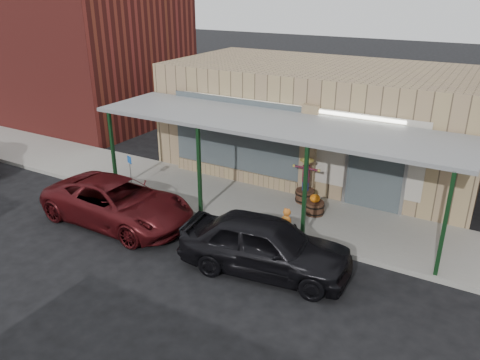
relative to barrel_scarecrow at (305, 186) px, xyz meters
The scene contains 10 objects.
ground 4.70m from the barrel_scarecrow, 100.80° to the right, with size 120.00×120.00×0.00m, color black.
sidewalk 1.44m from the barrel_scarecrow, 132.19° to the right, with size 40.00×3.20×0.15m, color gray.
storefront 3.96m from the barrel_scarecrow, 103.58° to the left, with size 12.00×6.25×4.20m.
awning 2.66m from the barrel_scarecrow, 131.07° to the right, with size 12.00×3.00×3.04m.
block_buildings_near 5.67m from the barrel_scarecrow, 76.24° to the left, with size 61.00×8.00×8.00m.
barrel_scarecrow is the anchor object (origin of this frame).
barrel_pumpkin 1.00m from the barrel_scarecrow, 48.51° to the right, with size 0.82×0.82×0.73m.
handicap_sign 6.26m from the barrel_scarecrow, 159.80° to the right, with size 0.25×0.10×1.27m.
parked_sedan 4.27m from the barrel_scarecrow, 81.59° to the right, with size 4.74×2.42×1.55m.
car_maroon 6.21m from the barrel_scarecrow, 138.71° to the right, with size 2.32×5.04×1.40m, color #4D0F12.
Camera 1 is at (6.20, -9.17, 7.04)m, focal length 35.00 mm.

